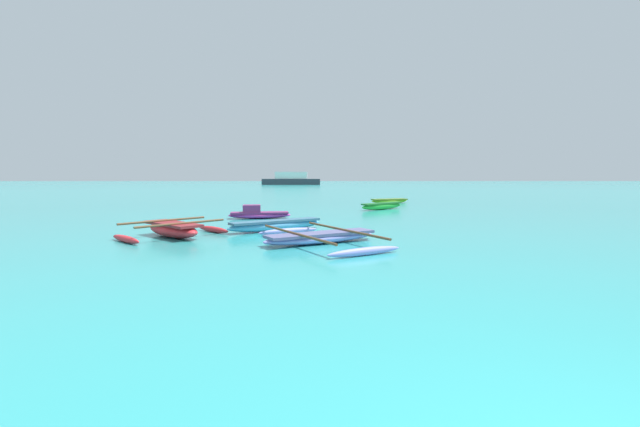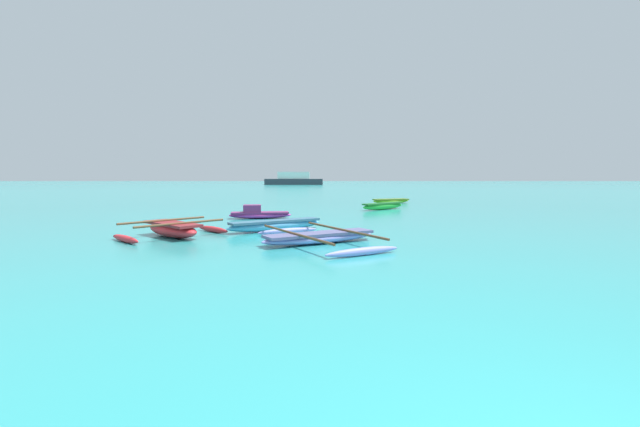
# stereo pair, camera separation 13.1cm
# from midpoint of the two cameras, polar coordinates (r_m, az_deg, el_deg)

# --- Properties ---
(moored_boat_0) EXTENTS (3.43, 3.49, 0.51)m
(moored_boat_0) POSITION_cam_midpoint_polar(r_m,az_deg,el_deg) (14.32, -19.27, -2.01)
(moored_boat_0) COLOR red
(moored_boat_0) RESTS_ON ground_plane
(moored_boat_1) EXTENTS (2.84, 1.08, 0.61)m
(moored_boat_1) POSITION_cam_midpoint_polar(r_m,az_deg,el_deg) (19.33, -8.42, -0.03)
(moored_boat_1) COLOR #C839A1
(moored_boat_1) RESTS_ON ground_plane
(moored_boat_2) EXTENTS (2.79, 1.62, 0.29)m
(moored_boat_2) POSITION_cam_midpoint_polar(r_m,az_deg,el_deg) (29.66, 9.10, 1.70)
(moored_boat_2) COLOR #84C825
(moored_boat_2) RESTS_ON ground_plane
(moored_boat_3) EXTENTS (3.36, 2.48, 0.38)m
(moored_boat_3) POSITION_cam_midpoint_polar(r_m,az_deg,el_deg) (15.08, -6.12, -1.50)
(moored_boat_3) COLOR #50A5D7
(moored_boat_3) RESTS_ON ground_plane
(moored_boat_4) EXTENTS (2.74, 2.46, 0.39)m
(moored_boat_4) POSITION_cam_midpoint_polar(r_m,az_deg,el_deg) (24.21, 8.10, 1.04)
(moored_boat_4) COLOR green
(moored_boat_4) RESTS_ON ground_plane
(moored_boat_5) EXTENTS (4.07, 4.99, 0.37)m
(moored_boat_5) POSITION_cam_midpoint_polar(r_m,az_deg,el_deg) (12.32, -0.20, -3.19)
(moored_boat_5) COLOR #9190E5
(moored_boat_5) RESTS_ON ground_plane
(distant_ferry) EXTENTS (10.84, 2.38, 2.38)m
(distant_ferry) POSITION_cam_midpoint_polar(r_m,az_deg,el_deg) (80.76, -3.91, 4.55)
(distant_ferry) COLOR #2D333D
(distant_ferry) RESTS_ON ground_plane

